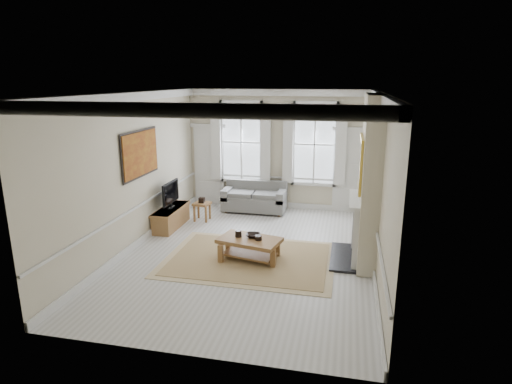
% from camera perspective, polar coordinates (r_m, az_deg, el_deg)
% --- Properties ---
extents(floor, '(7.20, 7.20, 0.00)m').
position_cam_1_polar(floor, '(9.34, -0.89, -8.25)').
color(floor, '#B7B5AD').
rests_on(floor, ground).
extents(ceiling, '(7.20, 7.20, 0.00)m').
position_cam_1_polar(ceiling, '(8.59, -0.98, 13.10)').
color(ceiling, white).
rests_on(ceiling, back_wall).
extents(back_wall, '(5.20, 0.00, 5.20)m').
position_cam_1_polar(back_wall, '(12.28, 2.90, 5.63)').
color(back_wall, beige).
rests_on(back_wall, floor).
extents(left_wall, '(0.00, 7.20, 7.20)m').
position_cam_1_polar(left_wall, '(9.72, -16.04, 2.62)').
color(left_wall, beige).
rests_on(left_wall, floor).
extents(right_wall, '(0.00, 7.20, 7.20)m').
position_cam_1_polar(right_wall, '(8.62, 16.16, 1.09)').
color(right_wall, beige).
rests_on(right_wall, floor).
extents(window_left, '(1.26, 0.20, 2.20)m').
position_cam_1_polar(window_left, '(12.41, -1.95, 6.67)').
color(window_left, '#B2BCC6').
rests_on(window_left, back_wall).
extents(window_right, '(1.26, 0.20, 2.20)m').
position_cam_1_polar(window_right, '(12.08, 7.82, 6.31)').
color(window_right, '#B2BCC6').
rests_on(window_right, back_wall).
extents(door_left, '(0.90, 0.08, 2.30)m').
position_cam_1_polar(door_left, '(12.83, -6.25, 3.46)').
color(door_left, silver).
rests_on(door_left, floor).
extents(door_right, '(0.90, 0.08, 2.30)m').
position_cam_1_polar(door_right, '(12.19, 12.39, 2.59)').
color(door_right, silver).
rests_on(door_right, floor).
extents(painting, '(0.05, 1.66, 1.06)m').
position_cam_1_polar(painting, '(9.90, -15.17, 4.96)').
color(painting, '#A6731C').
rests_on(painting, left_wall).
extents(chimney_breast, '(0.35, 1.70, 3.38)m').
position_cam_1_polar(chimney_breast, '(8.80, 14.95, 1.45)').
color(chimney_breast, beige).
rests_on(chimney_breast, floor).
extents(hearth, '(0.55, 1.50, 0.05)m').
position_cam_1_polar(hearth, '(9.30, 11.62, -8.49)').
color(hearth, black).
rests_on(hearth, floor).
extents(fireplace, '(0.21, 1.45, 1.33)m').
position_cam_1_polar(fireplace, '(9.05, 13.12, -4.44)').
color(fireplace, silver).
rests_on(fireplace, floor).
extents(mirror, '(0.06, 1.26, 1.06)m').
position_cam_1_polar(mirror, '(8.72, 13.69, 3.77)').
color(mirror, gold).
rests_on(mirror, chimney_breast).
extents(sofa, '(1.76, 0.86, 0.84)m').
position_cam_1_polar(sofa, '(12.20, -0.15, -0.89)').
color(sofa, slate).
rests_on(sofa, floor).
extents(side_table, '(0.45, 0.45, 0.49)m').
position_cam_1_polar(side_table, '(11.44, -7.21, -1.92)').
color(side_table, brown).
rests_on(side_table, floor).
extents(rug, '(3.50, 2.60, 0.02)m').
position_cam_1_polar(rug, '(9.06, -0.85, -8.91)').
color(rug, tan).
rests_on(rug, floor).
extents(coffee_table, '(1.38, 0.98, 0.47)m').
position_cam_1_polar(coffee_table, '(8.92, -0.86, -6.71)').
color(coffee_table, brown).
rests_on(coffee_table, rug).
extents(ceramic_pot_a, '(0.14, 0.14, 0.14)m').
position_cam_1_polar(ceramic_pot_a, '(8.96, -2.36, -5.57)').
color(ceramic_pot_a, black).
rests_on(ceramic_pot_a, coffee_table).
extents(ceramic_pot_b, '(0.14, 0.14, 0.10)m').
position_cam_1_polar(ceramic_pot_b, '(8.78, 0.34, -6.13)').
color(ceramic_pot_b, black).
rests_on(ceramic_pot_b, coffee_table).
extents(bowl, '(0.30, 0.30, 0.07)m').
position_cam_1_polar(bowl, '(8.95, -0.41, -5.80)').
color(bowl, black).
rests_on(bowl, coffee_table).
extents(tv_stand, '(0.46, 1.42, 0.51)m').
position_cam_1_polar(tv_stand, '(11.09, -11.25, -3.35)').
color(tv_stand, brown).
rests_on(tv_stand, floor).
extents(tv, '(0.08, 0.90, 0.68)m').
position_cam_1_polar(tv, '(10.90, -11.31, -0.12)').
color(tv, black).
rests_on(tv, tv_stand).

